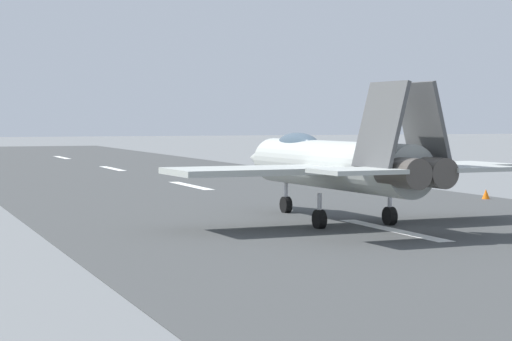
# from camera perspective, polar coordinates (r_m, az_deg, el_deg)

# --- Properties ---
(ground_plane) EXTENTS (400.00, 400.00, 0.00)m
(ground_plane) POSITION_cam_1_polar(r_m,az_deg,el_deg) (39.49, 7.24, -3.30)
(ground_plane) COLOR slate
(runway_strip) EXTENTS (240.00, 26.00, 0.02)m
(runway_strip) POSITION_cam_1_polar(r_m,az_deg,el_deg) (39.47, 7.25, -3.29)
(runway_strip) COLOR #3E4040
(runway_strip) RESTS_ON ground
(fighter_jet) EXTENTS (16.30, 14.91, 5.67)m
(fighter_jet) POSITION_cam_1_polar(r_m,az_deg,el_deg) (41.11, 4.47, 0.42)
(fighter_jet) COLOR #ABB1AB
(fighter_jet) RESTS_ON ground
(crew_person) EXTENTS (0.66, 0.41, 1.61)m
(crew_person) POSITION_cam_1_polar(r_m,az_deg,el_deg) (59.47, 6.64, -0.40)
(crew_person) COLOR #1E2338
(crew_person) RESTS_ON ground
(marker_cone_mid) EXTENTS (0.44, 0.44, 0.55)m
(marker_cone_mid) POSITION_cam_1_polar(r_m,az_deg,el_deg) (54.34, 13.09, -1.34)
(marker_cone_mid) COLOR orange
(marker_cone_mid) RESTS_ON ground
(marker_cone_far) EXTENTS (0.44, 0.44, 0.55)m
(marker_cone_far) POSITION_cam_1_polar(r_m,az_deg,el_deg) (69.17, 5.21, -0.35)
(marker_cone_far) COLOR orange
(marker_cone_far) RESTS_ON ground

